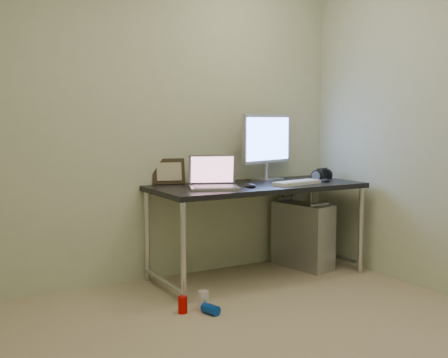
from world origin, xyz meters
TOP-DOWN VIEW (x-y plane):
  - wall_back at (0.00, 1.75)m, footprint 3.50×0.02m
  - desk at (0.82, 1.38)m, footprint 1.69×0.74m
  - tower_computer at (1.32, 1.43)m, footprint 0.33×0.56m
  - cable_a at (1.27, 1.70)m, footprint 0.01×0.16m
  - cable_b at (1.36, 1.68)m, footprint 0.02×0.11m
  - can_red at (-0.07, 0.89)m, footprint 0.06×0.06m
  - can_white at (0.08, 0.89)m, footprint 0.08×0.08m
  - can_blue at (0.08, 0.78)m, footprint 0.10×0.14m
  - laptop at (0.39, 1.32)m, footprint 0.44×0.41m
  - monitor at (1.06, 1.60)m, footprint 0.58×0.23m
  - keyboard at (1.09, 1.22)m, footprint 0.44×0.22m
  - mouse_right at (1.41, 1.26)m, footprint 0.08×0.11m
  - mouse_left at (0.66, 1.23)m, footprint 0.08×0.12m
  - headphones at (1.53, 1.44)m, footprint 0.20×0.11m
  - picture_frame at (0.21, 1.72)m, footprint 0.27×0.14m
  - webcam at (0.40, 1.68)m, footprint 0.05×0.04m

SIDE VIEW (x-z plane):
  - can_blue at x=0.08m, z-range 0.00..0.07m
  - can_red at x=-0.07m, z-range 0.00..0.11m
  - can_white at x=0.08m, z-range 0.00..0.13m
  - tower_computer at x=1.32m, z-range -0.02..0.57m
  - cable_b at x=1.36m, z-range 0.02..0.74m
  - cable_a at x=1.27m, z-range 0.06..0.74m
  - desk at x=0.82m, z-range 0.30..1.05m
  - keyboard at x=1.09m, z-range 0.75..0.78m
  - mouse_right at x=1.41m, z-range 0.75..0.78m
  - mouse_left at x=0.66m, z-range 0.75..0.79m
  - headphones at x=1.53m, z-range 0.72..0.84m
  - laptop at x=0.39m, z-range 0.68..0.93m
  - webcam at x=0.40m, z-range 0.78..0.92m
  - picture_frame at x=0.21m, z-range 0.75..0.96m
  - monitor at x=1.06m, z-range 0.80..1.35m
  - wall_back at x=0.00m, z-range 0.00..2.50m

